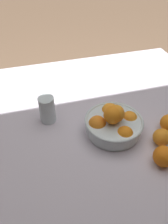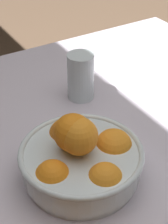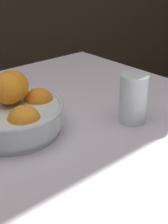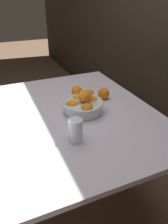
{
  "view_description": "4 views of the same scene",
  "coord_description": "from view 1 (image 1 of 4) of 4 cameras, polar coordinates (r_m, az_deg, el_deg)",
  "views": [
    {
      "loc": [
        0.34,
        0.76,
        1.42
      ],
      "look_at": [
        0.14,
        0.05,
        0.79
      ],
      "focal_mm": 35.0,
      "sensor_mm": 36.0,
      "label": 1
    },
    {
      "loc": [
        -0.45,
        0.42,
        1.28
      ],
      "look_at": [
        0.17,
        0.04,
        0.75
      ],
      "focal_mm": 60.0,
      "sensor_mm": 36.0,
      "label": 2
    },
    {
      "loc": [
        -0.29,
        -0.49,
        1.1
      ],
      "look_at": [
        0.17,
        0.03,
        0.76
      ],
      "focal_mm": 50.0,
      "sensor_mm": 36.0,
      "label": 3
    },
    {
      "loc": [
        1.14,
        -0.34,
        1.4
      ],
      "look_at": [
        0.15,
        0.09,
        0.79
      ],
      "focal_mm": 35.0,
      "sensor_mm": 36.0,
      "label": 4
    }
  ],
  "objects": [
    {
      "name": "orange_loose_near_bowl",
      "position": [
        0.97,
        19.64,
        -6.23
      ],
      "size": [
        0.07,
        0.07,
        0.07
      ],
      "primitive_type": "sphere",
      "color": "orange",
      "rests_on": "dining_table"
    },
    {
      "name": "fruit_bowl",
      "position": [
        0.96,
        7.72,
        -2.88
      ],
      "size": [
        0.25,
        0.25,
        0.15
      ],
      "color": "silver",
      "rests_on": "dining_table"
    },
    {
      "name": "dining_table",
      "position": [
        1.13,
        6.07,
        -2.31
      ],
      "size": [
        1.28,
        1.16,
        0.71
      ],
      "color": "silver",
      "rests_on": "ground_plane"
    },
    {
      "name": "juice_glass",
      "position": [
        1.02,
        -9.56,
        0.45
      ],
      "size": [
        0.07,
        0.07,
        0.13
      ],
      "color": "#F4A314",
      "rests_on": "dining_table"
    },
    {
      "name": "orange_loose_front",
      "position": [
        0.9,
        20.11,
        -10.84
      ],
      "size": [
        0.08,
        0.08,
        0.08
      ],
      "primitive_type": "sphere",
      "color": "orange",
      "rests_on": "dining_table"
    },
    {
      "name": "ground_plane",
      "position": [
        1.64,
        4.41,
        -19.0
      ],
      "size": [
        12.0,
        12.0,
        0.0
      ],
      "primitive_type": "plane",
      "color": "brown"
    }
  ]
}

